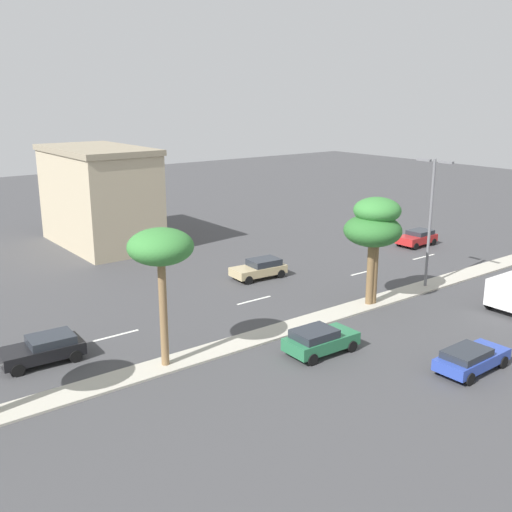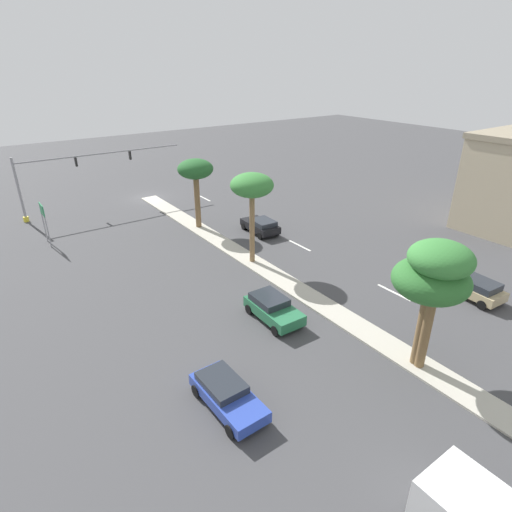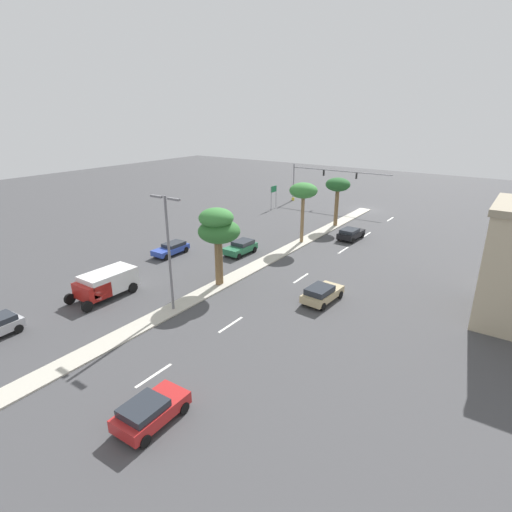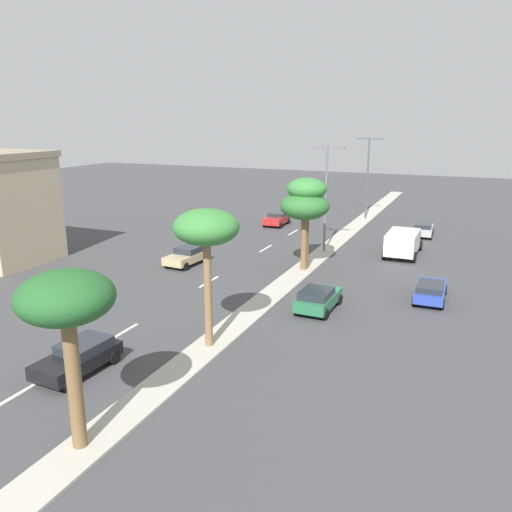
{
  "view_description": "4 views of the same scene",
  "coord_description": "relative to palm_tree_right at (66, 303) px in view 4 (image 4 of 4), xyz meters",
  "views": [
    {
      "loc": [
        24.99,
        8.11,
        13.47
      ],
      "look_at": [
        -2.96,
        29.49,
        3.87
      ],
      "focal_mm": 41.79,
      "sensor_mm": 36.0,
      "label": 1
    },
    {
      "loc": [
        17.19,
        46.05,
        14.61
      ],
      "look_at": [
        3.38,
        26.65,
        3.47
      ],
      "focal_mm": 29.23,
      "sensor_mm": 36.0,
      "label": 2
    },
    {
      "loc": [
        -21.95,
        62.59,
        14.96
      ],
      "look_at": [
        -1.12,
        32.62,
        1.84
      ],
      "focal_mm": 28.36,
      "sensor_mm": 36.0,
      "label": 3
    },
    {
      "loc": [
        11.99,
        -0.15,
        11.44
      ],
      "look_at": [
        -1.77,
        31.56,
        2.19
      ],
      "focal_mm": 36.18,
      "sensor_mm": 36.0,
      "label": 4
    }
  ],
  "objects": [
    {
      "name": "ground_plane",
      "position": [
        0.18,
        20.56,
        -5.52
      ],
      "size": [
        160.0,
        160.0,
        0.0
      ],
      "primitive_type": "plane",
      "color": "#424244"
    },
    {
      "name": "median_curb",
      "position": [
        0.18,
        29.88,
        -5.46
      ],
      "size": [
        1.8,
        83.97,
        0.12
      ],
      "primitive_type": "cube",
      "color": "#B7B2A3",
      "rests_on": "ground"
    },
    {
      "name": "lane_stripe_rear",
      "position": [
        -5.09,
        1.65,
        -5.52
      ],
      "size": [
        0.2,
        2.8,
        0.01
      ],
      "primitive_type": "cube",
      "color": "silver",
      "rests_on": "ground"
    },
    {
      "name": "lane_stripe_mid",
      "position": [
        -5.09,
        8.98,
        -5.52
      ],
      "size": [
        0.2,
        2.8,
        0.01
      ],
      "primitive_type": "cube",
      "color": "silver",
      "rests_on": "ground"
    },
    {
      "name": "lane_stripe_center",
      "position": [
        -5.09,
        19.0,
        -5.52
      ],
      "size": [
        0.2,
        2.8,
        0.01
      ],
      "primitive_type": "cube",
      "color": "silver",
      "rests_on": "ground"
    },
    {
      "name": "lane_stripe_right",
      "position": [
        -5.09,
        29.79,
        -5.52
      ],
      "size": [
        0.2,
        2.8,
        0.01
      ],
      "primitive_type": "cube",
      "color": "silver",
      "rests_on": "ground"
    },
    {
      "name": "lane_stripe_far",
      "position": [
        -5.09,
        37.25,
        -5.52
      ],
      "size": [
        0.2,
        2.8,
        0.01
      ],
      "primitive_type": "cube",
      "color": "silver",
      "rests_on": "ground"
    },
    {
      "name": "palm_tree_right",
      "position": [
        0.0,
        0.0,
        0.0
      ],
      "size": [
        3.28,
        3.28,
        6.51
      ],
      "color": "brown",
      "rests_on": "median_curb"
    },
    {
      "name": "palm_tree_near",
      "position": [
        0.19,
        9.29,
        0.66
      ],
      "size": [
        3.25,
        3.25,
        7.11
      ],
      "color": "olive",
      "rests_on": "median_curb"
    },
    {
      "name": "palm_tree_front",
      "position": [
        0.26,
        24.45,
        -0.56
      ],
      "size": [
        3.72,
        3.72,
        5.96
      ],
      "color": "brown",
      "rests_on": "median_curb"
    },
    {
      "name": "palm_tree_center",
      "position": [
        0.29,
        24.74,
        0.52
      ],
      "size": [
        3.03,
        3.03,
        7.04
      ],
      "color": "brown",
      "rests_on": "median_curb"
    },
    {
      "name": "street_lamp_trailing",
      "position": [
        0.15,
        30.52,
        -0.03
      ],
      "size": [
        2.9,
        0.24,
        9.08
      ],
      "color": "slate",
      "rests_on": "median_curb"
    },
    {
      "name": "street_lamp_near",
      "position": [
        0.26,
        47.32,
        0.06
      ],
      "size": [
        2.9,
        0.24,
        9.25
      ],
      "color": "#515459",
      "rests_on": "median_curb"
    },
    {
      "name": "sedan_red_leading",
      "position": [
        -7.98,
        40.0,
        -4.77
      ],
      "size": [
        2.13,
        3.89,
        1.4
      ],
      "color": "red",
      "rests_on": "ground"
    },
    {
      "name": "sedan_green_near",
      "position": [
        3.79,
        16.65,
        -4.75
      ],
      "size": [
        2.12,
        4.07,
        1.43
      ],
      "color": "#287047",
      "rests_on": "ground"
    },
    {
      "name": "sedan_blue_mid",
      "position": [
        9.96,
        21.2,
        -4.82
      ],
      "size": [
        1.97,
        4.3,
        1.27
      ],
      "color": "#2D47AD",
      "rests_on": "ground"
    },
    {
      "name": "sedan_black_left",
      "position": [
        -4.09,
        4.56,
        -4.78
      ],
      "size": [
        2.24,
        4.2,
        1.38
      ],
      "color": "black",
      "rests_on": "ground"
    },
    {
      "name": "sedan_silver_trailing",
      "position": [
        7.45,
        40.61,
        -4.78
      ],
      "size": [
        2.04,
        3.87,
        1.38
      ],
      "color": "#B2B2B7",
      "rests_on": "ground"
    },
    {
      "name": "sedan_tan_inboard",
      "position": [
        -8.9,
        22.43,
        -4.76
      ],
      "size": [
        2.26,
        4.26,
        1.43
      ],
      "color": "tan",
      "rests_on": "ground"
    },
    {
      "name": "box_truck",
      "position": [
        6.66,
        32.08,
        -4.3
      ],
      "size": [
        2.69,
        5.67,
        2.17
      ],
      "color": "#B21E19",
      "rests_on": "ground"
    }
  ]
}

